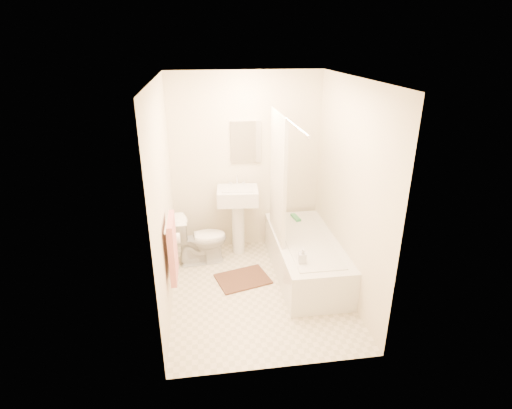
{
  "coord_description": "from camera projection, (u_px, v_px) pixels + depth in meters",
  "views": [
    {
      "loc": [
        -0.59,
        -3.91,
        2.75
      ],
      "look_at": [
        0.0,
        0.25,
        1.0
      ],
      "focal_mm": 28.0,
      "sensor_mm": 36.0,
      "label": 1
    }
  ],
  "objects": [
    {
      "name": "mirror",
      "position": [
        246.0,
        142.0,
        5.21
      ],
      "size": [
        0.4,
        0.03,
        0.55
      ],
      "primitive_type": "cube",
      "color": "white",
      "rests_on": "wall_back"
    },
    {
      "name": "wall_right",
      "position": [
        349.0,
        191.0,
        4.38
      ],
      "size": [
        0.02,
        2.4,
        2.4
      ],
      "primitive_type": "cube",
      "color": "beige",
      "rests_on": "ground"
    },
    {
      "name": "bathtub",
      "position": [
        305.0,
        257.0,
        4.97
      ],
      "size": [
        0.74,
        1.69,
        0.48
      ],
      "primitive_type": null,
      "color": "silver",
      "rests_on": "floor"
    },
    {
      "name": "floor",
      "position": [
        259.0,
        291.0,
        4.71
      ],
      "size": [
        2.4,
        2.4,
        0.0
      ],
      "primitive_type": "plane",
      "color": "beige",
      "rests_on": "ground"
    },
    {
      "name": "wall_left",
      "position": [
        164.0,
        201.0,
        4.12
      ],
      "size": [
        0.02,
        2.4,
        2.4
      ],
      "primitive_type": "cube",
      "color": "beige",
      "rests_on": "ground"
    },
    {
      "name": "toilet",
      "position": [
        201.0,
        239.0,
        5.2
      ],
      "size": [
        0.71,
        0.45,
        0.66
      ],
      "primitive_type": "imported",
      "rotation": [
        0.0,
        0.0,
        1.68
      ],
      "color": "white",
      "rests_on": "floor"
    },
    {
      "name": "towel",
      "position": [
        173.0,
        248.0,
        4.06
      ],
      "size": [
        0.06,
        0.45,
        0.66
      ],
      "primitive_type": "cube",
      "color": "#CC7266",
      "rests_on": "towel_bar"
    },
    {
      "name": "soap_bottle",
      "position": [
        302.0,
        256.0,
        4.33
      ],
      "size": [
        0.09,
        0.09,
        0.18
      ],
      "primitive_type": "imported",
      "rotation": [
        0.0,
        0.0,
        -0.09
      ],
      "color": "silver",
      "rests_on": "bathtub"
    },
    {
      "name": "towel_bar",
      "position": [
        167.0,
        220.0,
        3.93
      ],
      "size": [
        0.02,
        0.6,
        0.02
      ],
      "primitive_type": "cylinder",
      "rotation": [
        1.57,
        0.0,
        0.0
      ],
      "color": "silver",
      "rests_on": "wall_left"
    },
    {
      "name": "wall_back",
      "position": [
        246.0,
        164.0,
        5.34
      ],
      "size": [
        2.0,
        0.02,
        2.4
      ],
      "primitive_type": "cube",
      "color": "beige",
      "rests_on": "ground"
    },
    {
      "name": "scrub_brush",
      "position": [
        296.0,
        218.0,
        5.43
      ],
      "size": [
        0.1,
        0.23,
        0.04
      ],
      "primitive_type": "cube",
      "rotation": [
        0.0,
        0.0,
        0.17
      ],
      "color": "#399A54",
      "rests_on": "bathtub"
    },
    {
      "name": "bath_mat",
      "position": [
        243.0,
        279.0,
        4.92
      ],
      "size": [
        0.72,
        0.61,
        0.02
      ],
      "primitive_type": "cube",
      "rotation": [
        0.0,
        0.0,
        0.27
      ],
      "color": "#4B2C1E",
      "rests_on": "floor"
    },
    {
      "name": "toilet_paper",
      "position": [
        175.0,
        238.0,
        4.43
      ],
      "size": [
        0.11,
        0.12,
        0.12
      ],
      "primitive_type": "cylinder",
      "rotation": [
        0.0,
        1.57,
        0.0
      ],
      "color": "white",
      "rests_on": "wall_left"
    },
    {
      "name": "ceiling",
      "position": [
        260.0,
        79.0,
        3.78
      ],
      "size": [
        2.4,
        2.4,
        0.0
      ],
      "primitive_type": "plane",
      "color": "white",
      "rests_on": "ground"
    },
    {
      "name": "shower_curtain",
      "position": [
        278.0,
        178.0,
        4.73
      ],
      "size": [
        0.04,
        0.8,
        1.55
      ],
      "primitive_type": "cube",
      "color": "silver",
      "rests_on": "curtain_rod"
    },
    {
      "name": "curtain_rod",
      "position": [
        287.0,
        118.0,
        4.07
      ],
      "size": [
        0.03,
        1.7,
        0.03
      ],
      "primitive_type": "cylinder",
      "rotation": [
        1.57,
        0.0,
        0.0
      ],
      "color": "silver",
      "rests_on": "wall_back"
    },
    {
      "name": "sink",
      "position": [
        238.0,
        218.0,
        5.36
      ],
      "size": [
        0.56,
        0.46,
        1.03
      ],
      "primitive_type": null,
      "rotation": [
        0.0,
        0.0,
        -0.08
      ],
      "color": "silver",
      "rests_on": "floor"
    }
  ]
}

